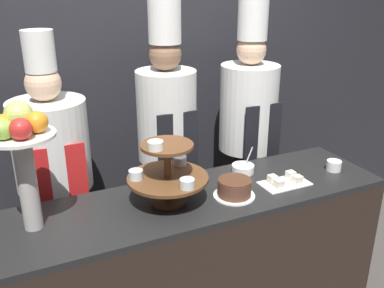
{
  "coord_description": "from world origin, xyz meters",
  "views": [
    {
      "loc": [
        -0.87,
        -1.48,
        1.97
      ],
      "look_at": [
        0.0,
        0.38,
        1.16
      ],
      "focal_mm": 40.0,
      "sensor_mm": 36.0,
      "label": 1
    }
  ],
  "objects_px": {
    "chef_left": "(55,173)",
    "cake_square_tray": "(285,181)",
    "tiered_stand": "(167,172)",
    "fruit_pedestal": "(22,145)",
    "serving_bowl_far": "(243,169)",
    "chef_center_right": "(248,128)",
    "chef_center_left": "(167,138)",
    "cake_round": "(234,188)",
    "cup_white": "(334,166)"
  },
  "relations": [
    {
      "from": "chef_left",
      "to": "cake_square_tray",
      "type": "bearing_deg",
      "value": -30.06
    },
    {
      "from": "chef_left",
      "to": "tiered_stand",
      "type": "bearing_deg",
      "value": -50.32
    },
    {
      "from": "fruit_pedestal",
      "to": "chef_left",
      "type": "distance_m",
      "value": 0.66
    },
    {
      "from": "serving_bowl_far",
      "to": "chef_center_right",
      "type": "bearing_deg",
      "value": 55.44
    },
    {
      "from": "chef_center_left",
      "to": "serving_bowl_far",
      "type": "bearing_deg",
      "value": -54.92
    },
    {
      "from": "cake_square_tray",
      "to": "chef_center_right",
      "type": "distance_m",
      "value": 0.67
    },
    {
      "from": "chef_center_right",
      "to": "cake_round",
      "type": "bearing_deg",
      "value": -126.56
    },
    {
      "from": "cup_white",
      "to": "serving_bowl_far",
      "type": "xyz_separation_m",
      "value": [
        -0.49,
        0.2,
        -0.01
      ]
    },
    {
      "from": "serving_bowl_far",
      "to": "chef_center_left",
      "type": "bearing_deg",
      "value": 125.08
    },
    {
      "from": "cup_white",
      "to": "serving_bowl_far",
      "type": "bearing_deg",
      "value": 158.11
    },
    {
      "from": "chef_left",
      "to": "chef_center_right",
      "type": "xyz_separation_m",
      "value": [
        1.28,
        0.0,
        0.09
      ]
    },
    {
      "from": "fruit_pedestal",
      "to": "cup_white",
      "type": "relative_size",
      "value": 6.73
    },
    {
      "from": "cake_square_tray",
      "to": "serving_bowl_far",
      "type": "height_order",
      "value": "serving_bowl_far"
    },
    {
      "from": "fruit_pedestal",
      "to": "chef_left",
      "type": "bearing_deg",
      "value": 72.08
    },
    {
      "from": "serving_bowl_far",
      "to": "chef_left",
      "type": "xyz_separation_m",
      "value": [
        -0.99,
        0.42,
        -0.01
      ]
    },
    {
      "from": "tiered_stand",
      "to": "fruit_pedestal",
      "type": "distance_m",
      "value": 0.68
    },
    {
      "from": "serving_bowl_far",
      "to": "chef_center_right",
      "type": "distance_m",
      "value": 0.52
    },
    {
      "from": "cake_square_tray",
      "to": "serving_bowl_far",
      "type": "relative_size",
      "value": 1.81
    },
    {
      "from": "tiered_stand",
      "to": "cake_square_tray",
      "type": "xyz_separation_m",
      "value": [
        0.65,
        -0.09,
        -0.15
      ]
    },
    {
      "from": "tiered_stand",
      "to": "chef_center_right",
      "type": "relative_size",
      "value": 0.21
    },
    {
      "from": "tiered_stand",
      "to": "cake_square_tray",
      "type": "distance_m",
      "value": 0.67
    },
    {
      "from": "fruit_pedestal",
      "to": "chef_center_right",
      "type": "relative_size",
      "value": 0.3
    },
    {
      "from": "cake_round",
      "to": "chef_left",
      "type": "distance_m",
      "value": 1.03
    },
    {
      "from": "cup_white",
      "to": "chef_center_left",
      "type": "height_order",
      "value": "chef_center_left"
    },
    {
      "from": "cup_white",
      "to": "chef_center_left",
      "type": "xyz_separation_m",
      "value": [
        -0.79,
        0.62,
        0.09
      ]
    },
    {
      "from": "tiered_stand",
      "to": "cake_round",
      "type": "xyz_separation_m",
      "value": [
        0.33,
        -0.09,
        -0.12
      ]
    },
    {
      "from": "cake_square_tray",
      "to": "chef_center_right",
      "type": "bearing_deg",
      "value": 75.93
    },
    {
      "from": "cake_square_tray",
      "to": "serving_bowl_far",
      "type": "xyz_separation_m",
      "value": [
        -0.13,
        0.22,
        0.01
      ]
    },
    {
      "from": "tiered_stand",
      "to": "chef_center_right",
      "type": "distance_m",
      "value": 0.99
    },
    {
      "from": "tiered_stand",
      "to": "cake_round",
      "type": "distance_m",
      "value": 0.36
    },
    {
      "from": "tiered_stand",
      "to": "serving_bowl_far",
      "type": "distance_m",
      "value": 0.56
    },
    {
      "from": "cake_round",
      "to": "chef_left",
      "type": "bearing_deg",
      "value": 140.76
    },
    {
      "from": "tiered_stand",
      "to": "serving_bowl_far",
      "type": "height_order",
      "value": "tiered_stand"
    },
    {
      "from": "chef_left",
      "to": "chef_center_right",
      "type": "height_order",
      "value": "chef_center_right"
    },
    {
      "from": "cup_white",
      "to": "serving_bowl_far",
      "type": "distance_m",
      "value": 0.53
    },
    {
      "from": "tiered_stand",
      "to": "chef_left",
      "type": "relative_size",
      "value": 0.23
    },
    {
      "from": "chef_center_left",
      "to": "chef_center_right",
      "type": "xyz_separation_m",
      "value": [
        0.59,
        -0.0,
        -0.02
      ]
    },
    {
      "from": "cake_round",
      "to": "chef_left",
      "type": "relative_size",
      "value": 0.13
    },
    {
      "from": "fruit_pedestal",
      "to": "chef_left",
      "type": "height_order",
      "value": "chef_left"
    },
    {
      "from": "tiered_stand",
      "to": "cake_square_tray",
      "type": "bearing_deg",
      "value": -7.43
    },
    {
      "from": "cake_round",
      "to": "serving_bowl_far",
      "type": "xyz_separation_m",
      "value": [
        0.19,
        0.23,
        -0.02
      ]
    },
    {
      "from": "serving_bowl_far",
      "to": "chef_center_right",
      "type": "xyz_separation_m",
      "value": [
        0.29,
        0.42,
        0.07
      ]
    },
    {
      "from": "cup_white",
      "to": "chef_left",
      "type": "bearing_deg",
      "value": 157.27
    },
    {
      "from": "cake_round",
      "to": "chef_center_left",
      "type": "xyz_separation_m",
      "value": [
        -0.11,
        0.65,
        0.07
      ]
    },
    {
      "from": "serving_bowl_far",
      "to": "chef_center_left",
      "type": "distance_m",
      "value": 0.53
    },
    {
      "from": "chef_left",
      "to": "fruit_pedestal",
      "type": "bearing_deg",
      "value": -107.92
    },
    {
      "from": "cake_round",
      "to": "chef_center_right",
      "type": "distance_m",
      "value": 0.81
    },
    {
      "from": "tiered_stand",
      "to": "chef_left",
      "type": "height_order",
      "value": "chef_left"
    },
    {
      "from": "fruit_pedestal",
      "to": "cup_white",
      "type": "bearing_deg",
      "value": -3.75
    },
    {
      "from": "tiered_stand",
      "to": "fruit_pedestal",
      "type": "xyz_separation_m",
      "value": [
        -0.63,
        0.05,
        0.23
      ]
    }
  ]
}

